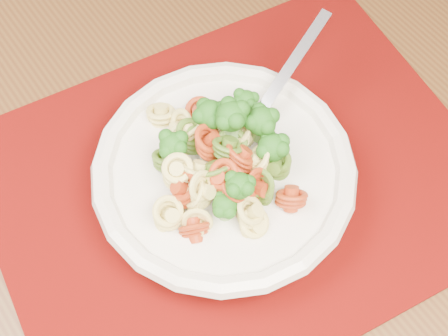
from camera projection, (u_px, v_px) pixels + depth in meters
dining_table at (200, 149)px, 0.74m from camera, size 1.44×0.93×0.76m
placemat at (238, 181)px, 0.60m from camera, size 0.50×0.42×0.00m
pasta_bowl at (224, 174)px, 0.57m from camera, size 0.24×0.24×0.05m
pasta_broccoli_heap at (224, 165)px, 0.56m from camera, size 0.21×0.21×0.06m
fork at (249, 129)px, 0.58m from camera, size 0.18×0.08×0.08m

